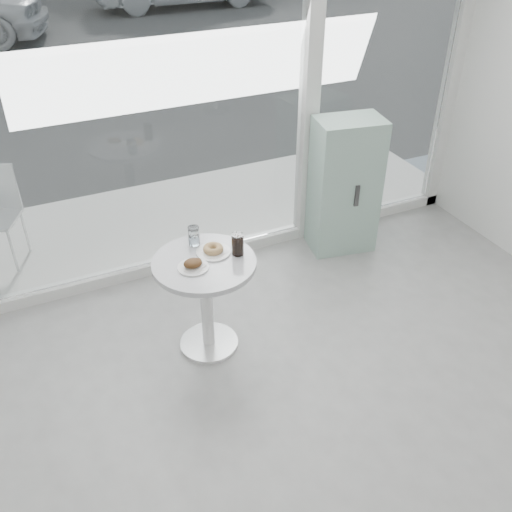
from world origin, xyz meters
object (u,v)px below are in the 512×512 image
mint_cabinet (344,186)px  water_tumbler_b (194,236)px  main_table (206,287)px  plate_fritter (193,265)px  water_tumbler_a (194,238)px  cola_glass (238,245)px  plate_donut (213,250)px

mint_cabinet → water_tumbler_b: size_ratio=9.71×
main_table → plate_fritter: plate_fritter is taller
water_tumbler_a → mint_cabinet: bearing=19.1°
plate_fritter → cola_glass: 0.34m
main_table → mint_cabinet: (1.63, 0.78, 0.08)m
mint_cabinet → cola_glass: 1.61m
main_table → water_tumbler_b: 0.37m
plate_donut → cola_glass: (0.15, -0.09, 0.06)m
mint_cabinet → cola_glass: bearing=-140.1°
main_table → water_tumbler_b: water_tumbler_b is taller
main_table → mint_cabinet: 1.81m
plate_fritter → cola_glass: cola_glass is taller
water_tumbler_b → plate_fritter: bearing=-110.2°
main_table → plate_donut: 0.27m
plate_fritter → plate_donut: 0.22m
plate_donut → cola_glass: bearing=-30.8°
water_tumbler_a → water_tumbler_b: water_tumbler_b is taller
mint_cabinet → cola_glass: (-1.38, -0.80, 0.22)m
mint_cabinet → plate_donut: size_ratio=5.15×
plate_donut → water_tumbler_a: (-0.09, 0.15, 0.04)m
plate_fritter → plate_donut: (0.19, 0.12, -0.01)m
cola_glass → main_table: bearing=175.7°
plate_fritter → water_tumbler_a: bearing=69.3°
mint_cabinet → plate_donut: mint_cabinet is taller
water_tumbler_b → cola_glass: size_ratio=0.80×
mint_cabinet → water_tumbler_a: mint_cabinet is taller
main_table → plate_fritter: (-0.09, -0.05, 0.25)m
main_table → cola_glass: size_ratio=4.79×
water_tumbler_b → plate_donut: bearing=-66.1°
water_tumbler_b → cola_glass: (0.23, -0.27, 0.02)m
mint_cabinet → water_tumbler_b: 1.71m
main_table → cola_glass: bearing=-4.3°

